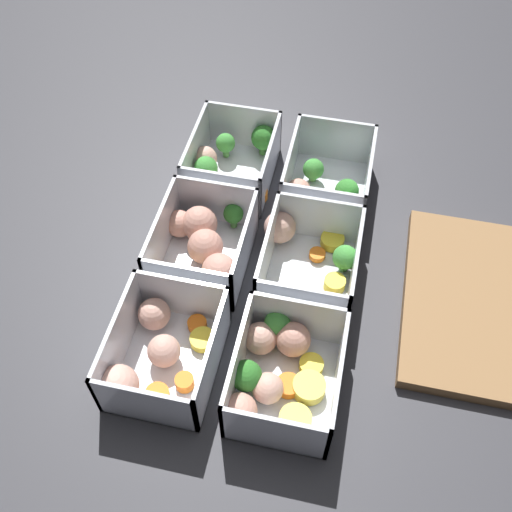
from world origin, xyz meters
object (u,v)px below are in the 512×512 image
Objects in this scene: container_near_right at (157,354)px; container_far_left at (327,184)px; container_near_left at (230,162)px; container_far_center at (310,264)px; container_far_right at (277,371)px; container_near_center at (203,244)px.

container_far_left is (-0.33, 0.16, 0.00)m from container_near_right.
container_near_left is 0.23m from container_far_center.
container_far_right is at bearing -4.60° from container_far_center.
container_near_right and container_far_right have the same top height.
container_far_center is at bearing 42.34° from container_near_left.
container_near_right is at bearing -25.99° from container_far_left.
container_near_center is (0.17, 0.00, -0.00)m from container_near_left.
container_near_right is (0.34, -0.01, -0.00)m from container_near_left.
container_near_center and container_far_center have the same top height.
container_near_center is at bearing 176.82° from container_near_right.
container_near_left is at bearing -137.66° from container_far_center.
container_near_right is 0.96× the size of container_far_center.
container_near_right is at bearing -1.15° from container_near_left.
container_far_left is 0.90× the size of container_far_center.
container_far_center is at bearing 175.40° from container_far_right.
container_near_center is 0.22m from container_far_right.
container_near_center and container_far_left have the same top height.
container_far_center is (0.00, 0.15, -0.00)m from container_near_center.
container_far_right is at bearing 93.69° from container_near_right.
container_near_center is at bearing 1.01° from container_near_left.
container_far_right is at bearing -2.36° from container_far_left.
container_far_left and container_far_right have the same top height.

